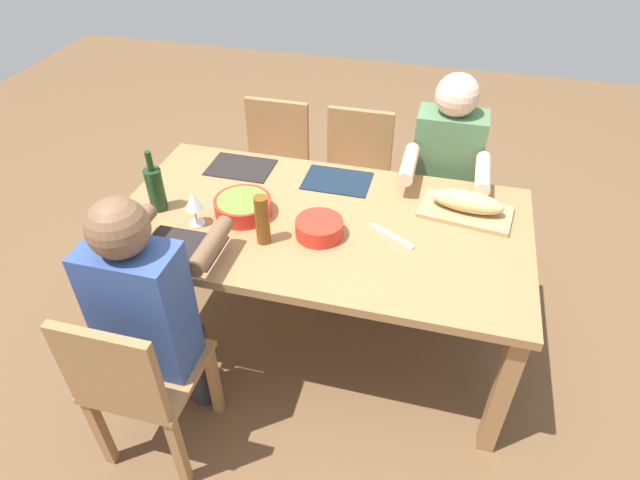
# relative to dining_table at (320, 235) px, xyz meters

# --- Properties ---
(ground_plane) EXTENTS (8.00, 8.00, 0.00)m
(ground_plane) POSITION_rel_dining_table_xyz_m (0.00, 0.00, -0.66)
(ground_plane) COLOR brown
(dining_table) EXTENTS (1.82, 0.98, 0.74)m
(dining_table) POSITION_rel_dining_table_xyz_m (0.00, 0.00, 0.00)
(dining_table) COLOR #9E7044
(dining_table) RESTS_ON ground_plane
(chair_far_left) EXTENTS (0.40, 0.40, 0.85)m
(chair_far_left) POSITION_rel_dining_table_xyz_m (-0.50, 0.81, -0.18)
(chair_far_left) COLOR #9E7044
(chair_far_left) RESTS_ON ground_plane
(chair_far_center) EXTENTS (0.40, 0.40, 0.85)m
(chair_far_center) POSITION_rel_dining_table_xyz_m (0.00, 0.81, -0.18)
(chair_far_center) COLOR #9E7044
(chair_far_center) RESTS_ON ground_plane
(chair_far_right) EXTENTS (0.40, 0.40, 0.85)m
(chair_far_right) POSITION_rel_dining_table_xyz_m (0.50, 0.81, -0.18)
(chair_far_right) COLOR #9E7044
(chair_far_right) RESTS_ON ground_plane
(diner_far_right) EXTENTS (0.41, 0.53, 1.20)m
(diner_far_right) POSITION_rel_dining_table_xyz_m (0.50, 0.63, 0.04)
(diner_far_right) COLOR #2D2D38
(diner_far_right) RESTS_ON ground_plane
(chair_near_left) EXTENTS (0.40, 0.40, 0.85)m
(chair_near_left) POSITION_rel_dining_table_xyz_m (-0.50, -0.81, -0.18)
(chair_near_left) COLOR #9E7044
(chair_near_left) RESTS_ON ground_plane
(diner_near_left) EXTENTS (0.41, 0.53, 1.20)m
(diner_near_left) POSITION_rel_dining_table_xyz_m (-0.50, -0.63, 0.04)
(diner_near_left) COLOR #2D2D38
(diner_near_left) RESTS_ON ground_plane
(serving_bowl_greens) EXTENTS (0.20, 0.20, 0.07)m
(serving_bowl_greens) POSITION_rel_dining_table_xyz_m (0.02, -0.10, 0.12)
(serving_bowl_greens) COLOR red
(serving_bowl_greens) RESTS_ON dining_table
(serving_bowl_salad) EXTENTS (0.25, 0.25, 0.08)m
(serving_bowl_salad) POSITION_rel_dining_table_xyz_m (-0.34, -0.04, 0.12)
(serving_bowl_salad) COLOR red
(serving_bowl_salad) RESTS_ON dining_table
(cutting_board) EXTENTS (0.43, 0.27, 0.02)m
(cutting_board) POSITION_rel_dining_table_xyz_m (0.62, 0.21, 0.09)
(cutting_board) COLOR tan
(cutting_board) RESTS_ON dining_table
(bread_loaf) EXTENTS (0.33, 0.15, 0.09)m
(bread_loaf) POSITION_rel_dining_table_xyz_m (0.62, 0.21, 0.14)
(bread_loaf) COLOR tan
(bread_loaf) RESTS_ON cutting_board
(wine_bottle) EXTENTS (0.08, 0.08, 0.29)m
(wine_bottle) POSITION_rel_dining_table_xyz_m (-0.73, -0.09, 0.19)
(wine_bottle) COLOR #193819
(wine_bottle) RESTS_ON dining_table
(beer_bottle) EXTENTS (0.06, 0.06, 0.22)m
(beer_bottle) POSITION_rel_dining_table_xyz_m (-0.19, -0.20, 0.19)
(beer_bottle) COLOR brown
(beer_bottle) RESTS_ON dining_table
(wine_glass) EXTENTS (0.08, 0.08, 0.17)m
(wine_glass) POSITION_rel_dining_table_xyz_m (-0.51, -0.16, 0.20)
(wine_glass) COLOR silver
(wine_glass) RESTS_ON dining_table
(placemat_far_left) EXTENTS (0.32, 0.23, 0.01)m
(placemat_far_left) POSITION_rel_dining_table_xyz_m (-0.50, 0.33, 0.08)
(placemat_far_left) COLOR black
(placemat_far_left) RESTS_ON dining_table
(placemat_far_center) EXTENTS (0.32, 0.23, 0.01)m
(placemat_far_center) POSITION_rel_dining_table_xyz_m (0.00, 0.33, 0.08)
(placemat_far_center) COLOR #142333
(placemat_far_center) RESTS_ON dining_table
(placemat_near_left) EXTENTS (0.32, 0.23, 0.01)m
(placemat_near_left) POSITION_rel_dining_table_xyz_m (-0.50, -0.33, 0.08)
(placemat_near_left) COLOR black
(placemat_near_left) RESTS_ON dining_table
(carving_knife) EXTENTS (0.21, 0.14, 0.01)m
(carving_knife) POSITION_rel_dining_table_xyz_m (0.32, -0.03, 0.08)
(carving_knife) COLOR silver
(carving_knife) RESTS_ON dining_table
(napkin_stack) EXTENTS (0.15, 0.15, 0.02)m
(napkin_stack) POSITION_rel_dining_table_xyz_m (-0.81, -0.37, 0.09)
(napkin_stack) COLOR white
(napkin_stack) RESTS_ON dining_table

